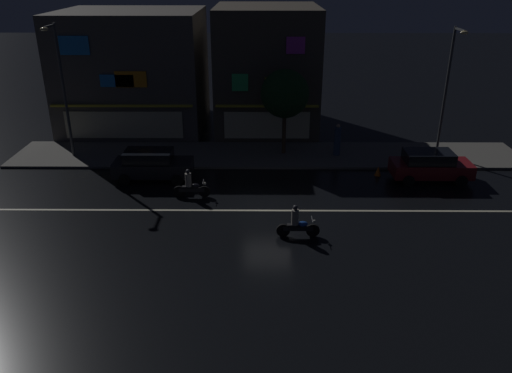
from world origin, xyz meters
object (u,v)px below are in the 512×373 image
object	(u,v)px
streetlamp_mid	(448,83)
motorcycle_following	(297,224)
parked_car_trailing	(152,164)
traffic_cone	(378,171)
motorcycle_lead	(190,186)
pedestrian_on_sidewalk	(337,141)
streetlamp_west	(61,82)
parked_car_near_kerb	(430,165)

from	to	relation	value
streetlamp_mid	motorcycle_following	xyz separation A→B (m)	(-9.42, -10.13, -3.98)
parked_car_trailing	traffic_cone	distance (m)	12.68
motorcycle_lead	motorcycle_following	bearing A→B (deg)	-30.26
parked_car_trailing	streetlamp_mid	bearing A→B (deg)	12.17
streetlamp_mid	pedestrian_on_sidewalk	world-z (taller)	streetlamp_mid
pedestrian_on_sidewalk	motorcycle_following	xyz separation A→B (m)	(-3.14, -10.09, -0.42)
pedestrian_on_sidewalk	motorcycle_lead	xyz separation A→B (m)	(-8.30, -5.99, -0.42)
streetlamp_west	traffic_cone	world-z (taller)	streetlamp_west
parked_car_near_kerb	motorcycle_lead	distance (m)	13.12
pedestrian_on_sidewalk	parked_car_trailing	bearing A→B (deg)	26.95
streetlamp_mid	parked_car_trailing	bearing A→B (deg)	-167.83
parked_car_trailing	traffic_cone	size ratio (longest dim) A/B	7.82
motorcycle_following	streetlamp_west	bearing A→B (deg)	-39.88
parked_car_near_kerb	streetlamp_west	bearing A→B (deg)	-8.74
pedestrian_on_sidewalk	parked_car_near_kerb	size ratio (longest dim) A/B	0.46
parked_car_near_kerb	traffic_cone	size ratio (longest dim) A/B	7.82
parked_car_near_kerb	motorcycle_following	xyz separation A→B (m)	(-7.74, -6.43, -0.24)
parked_car_trailing	motorcycle_following	size ratio (longest dim) A/B	2.26
streetlamp_west	parked_car_trailing	bearing A→B (deg)	-29.70
parked_car_trailing	traffic_cone	bearing A→B (deg)	2.74
streetlamp_mid	pedestrian_on_sidewalk	bearing A→B (deg)	-179.62
parked_car_trailing	motorcycle_lead	bearing A→B (deg)	-44.41
streetlamp_west	motorcycle_following	distance (m)	16.81
parked_car_trailing	parked_car_near_kerb	bearing A→B (deg)	-0.13
parked_car_near_kerb	motorcycle_following	distance (m)	10.07
pedestrian_on_sidewalk	parked_car_near_kerb	world-z (taller)	pedestrian_on_sidewalk
parked_car_near_kerb	traffic_cone	world-z (taller)	parked_car_near_kerb
pedestrian_on_sidewalk	parked_car_trailing	world-z (taller)	pedestrian_on_sidewalk
pedestrian_on_sidewalk	parked_car_near_kerb	bearing A→B (deg)	149.81
streetlamp_west	parked_car_trailing	size ratio (longest dim) A/B	1.83
motorcycle_lead	traffic_cone	distance (m)	10.67
streetlamp_west	motorcycle_following	bearing A→B (deg)	-36.24
pedestrian_on_sidewalk	traffic_cone	xyz separation A→B (m)	(1.94, -3.02, -0.77)
streetlamp_mid	motorcycle_lead	distance (m)	16.28
motorcycle_lead	pedestrian_on_sidewalk	bearing A→B (deg)	43.98
streetlamp_mid	pedestrian_on_sidewalk	distance (m)	7.22
streetlamp_mid	pedestrian_on_sidewalk	xyz separation A→B (m)	(-6.28, -0.04, -3.56)
streetlamp_mid	pedestrian_on_sidewalk	size ratio (longest dim) A/B	3.88
parked_car_near_kerb	traffic_cone	xyz separation A→B (m)	(-2.67, 0.64, -0.59)
pedestrian_on_sidewalk	parked_car_near_kerb	distance (m)	5.89
motorcycle_lead	traffic_cone	xyz separation A→B (m)	(10.24, 2.97, -0.36)
pedestrian_on_sidewalk	traffic_cone	world-z (taller)	pedestrian_on_sidewalk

